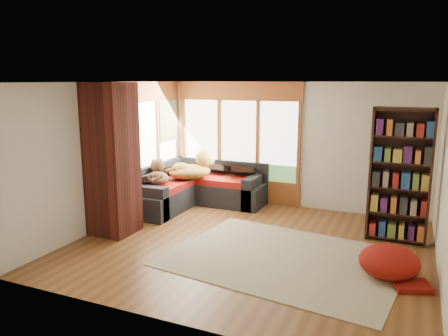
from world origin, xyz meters
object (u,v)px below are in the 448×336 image
Objects in this scene: dog_brindle at (157,176)px; dog_tan at (193,169)px; pouf at (389,261)px; sectional_sofa at (192,191)px; bookshelf at (400,176)px; brick_chimney at (112,160)px; area_rug at (284,258)px.

dog_tan is at bearing -64.05° from dog_brindle.
pouf is 0.96× the size of dog_brindle.
dog_brindle reaches higher than pouf.
dog_brindle is at bearing -114.67° from sectional_sofa.
bookshelf is 2.75× the size of pouf.
sectional_sofa is 0.93m from dog_brindle.
sectional_sofa is 2.09× the size of dog_tan.
brick_chimney is 1.18× the size of sectional_sofa.
bookshelf is at bearing -54.09° from dog_tan.
area_rug is 1.50× the size of bookshelf.
sectional_sofa is at bearing 153.71° from pouf.
brick_chimney reaches higher than area_rug.
area_rug is 1.48m from pouf.
dog_brindle is at bearing 163.83° from pouf.
sectional_sofa is at bearing -59.07° from dog_brindle.
pouf is (1.46, -0.02, 0.22)m from area_rug.
bookshelf is 2.64× the size of dog_brindle.
brick_chimney is 3.32m from area_rug.
bookshelf is 2.10× the size of dog_tan.
sectional_sofa reaches higher than pouf.
dog_brindle is (-3.01, 1.28, 0.73)m from area_rug.
brick_chimney is 2.32m from sectional_sofa.
dog_tan reaches higher than dog_brindle.
bookshelf reaches higher than dog_brindle.
pouf is 4.69m from dog_brindle.
bookshelf is 4.51m from dog_brindle.
dog_brindle is at bearing -177.42° from bookshelf.
area_rug is at bearing 0.97° from brick_chimney.
bookshelf is at bearing 18.65° from brick_chimney.
dog_brindle is at bearing -171.13° from dog_tan.
area_rug is 3.96× the size of dog_brindle.
bookshelf is at bearing 89.41° from pouf.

